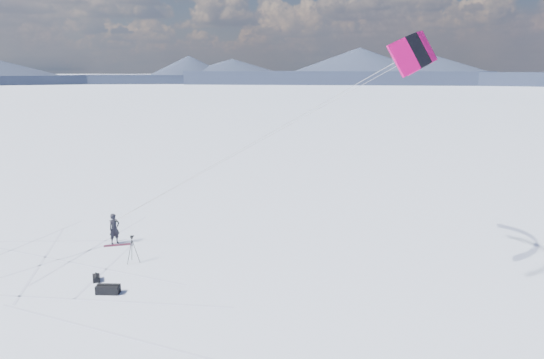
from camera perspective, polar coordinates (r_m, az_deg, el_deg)
The scene contains 9 objects.
ground at distance 25.96m, azimuth -20.26°, elevation -8.88°, with size 1800.00×1800.00×0.00m, color white.
horizon_hills at distance 24.82m, azimuth -20.96°, elevation 0.45°, with size 704.00×704.00×9.92m.
snow_tracks at distance 25.93m, azimuth -22.29°, elevation -9.06°, with size 17.62×14.39×0.01m.
snowkiter at distance 28.75m, azimuth -16.50°, elevation -6.62°, with size 0.58×0.38×1.60m, color black.
snowboard at distance 28.43m, azimuth -16.31°, elevation -6.78°, with size 1.32×0.25×0.04m, color maroon.
tripod at distance 25.57m, azimuth -14.80°, elevation -6.85°, with size 0.60×0.57×1.31m.
gear_bag_a at distance 22.69m, azimuth -17.23°, elevation -11.20°, with size 1.01×0.78×0.41m.
gear_bag_b at distance 24.14m, azimuth -18.38°, elevation -10.02°, with size 0.64×0.62×0.27m.
power_kite at distance 22.91m, azimuth 15.16°, elevation 12.94°, with size 15.44×5.81×9.15m.
Camera 1 is at (18.40, -16.03, 8.84)m, focal length 35.00 mm.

